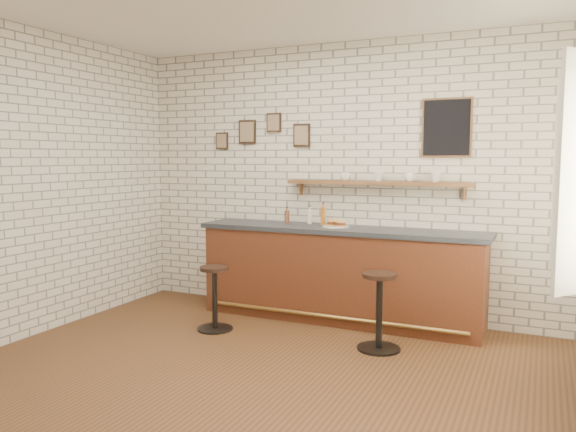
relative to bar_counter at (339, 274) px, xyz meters
The scene contains 17 objects.
ground 1.77m from the bar_counter, 92.17° to the right, with size 5.00×5.00×0.00m, color brown.
bar_counter is the anchor object (origin of this frame).
sandwich_plate 0.51m from the bar_counter, behind, with size 0.28×0.28×0.01m, color white.
ciabatta_sandwich 0.55m from the bar_counter, behind, with size 0.22×0.15×0.07m.
potato_chips 0.52m from the bar_counter, behind, with size 0.26×0.19×0.00m.
bitters_bottle_brown 0.91m from the bar_counter, 167.15° to the left, with size 0.06×0.06×0.18m.
bitters_bottle_white 0.73m from the bar_counter, 159.01° to the left, with size 0.05×0.05×0.20m.
bitters_bottle_amber 0.67m from the bar_counter, 147.80° to the left, with size 0.06×0.06×0.25m.
condiment_bottle_yellow 0.64m from the bar_counter, 147.35° to the left, with size 0.05×0.05×0.17m.
bar_stool_left 1.35m from the bar_counter, 140.59° to the right, with size 0.36×0.36×0.65m.
bar_stool_right 0.99m from the bar_counter, 48.89° to the right, with size 0.39×0.39×0.71m.
wall_shelf 1.05m from the bar_counter, 31.13° to the left, with size 2.00×0.18×0.18m.
shelf_cup_a 1.06m from the bar_counter, 93.75° to the left, with size 0.11×0.11×0.09m, color white.
shelf_cup_b 1.12m from the bar_counter, 29.33° to the left, with size 0.11×0.11×0.10m, color white.
shelf_cup_c 1.26m from the bar_counter, 16.20° to the left, with size 0.11×0.11×0.09m, color white.
shelf_cup_d 1.43m from the bar_counter, 11.92° to the left, with size 0.11×0.11×0.10m, color white.
back_wall_decor 1.57m from the bar_counter, 60.05° to the left, with size 2.96×0.02×0.56m.
Camera 1 is at (2.03, -3.91, 1.75)m, focal length 35.00 mm.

